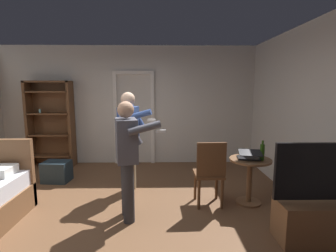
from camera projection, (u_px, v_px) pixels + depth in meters
name	position (u px, v px, depth m)	size (l,w,h in m)	color
ground_plane	(104.00, 220.00, 3.39)	(6.33, 6.33, 0.00)	brown
wall_back	(129.00, 106.00, 5.86)	(5.99, 0.12, 2.69)	beige
wall_right	(330.00, 120.00, 3.24)	(0.12, 5.51, 2.69)	beige
doorway_frame	(134.00, 111.00, 5.80)	(0.93, 0.08, 2.13)	white
bookshelf	(51.00, 121.00, 5.65)	(0.99, 0.32, 1.90)	brown
tv_flatscreen	(320.00, 213.00, 2.87)	(1.11, 0.40, 1.16)	brown
side_table	(250.00, 174.00, 3.81)	(0.62, 0.62, 0.70)	brown
laptop	(249.00, 156.00, 3.73)	(0.37, 0.38, 0.16)	black
bottle_on_table	(262.00, 152.00, 3.68)	(0.06, 0.06, 0.29)	#274F10
wooden_chair	(210.00, 171.00, 3.71)	(0.43, 0.43, 0.99)	brown
person_blue_shirt	(127.00, 153.00, 3.32)	(0.69, 0.58, 1.58)	#333338
person_striped_shirt	(129.00, 136.00, 4.19)	(0.61, 0.61, 1.68)	tan
suitcase_dark	(57.00, 171.00, 4.76)	(0.47, 0.36, 0.39)	#1E2D38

